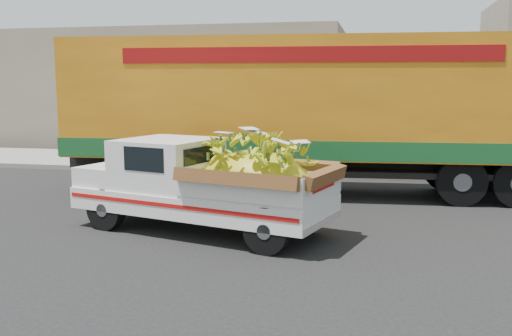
# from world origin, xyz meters

# --- Properties ---
(ground) EXTENTS (100.00, 100.00, 0.00)m
(ground) POSITION_xyz_m (0.00, 0.00, 0.00)
(ground) COLOR black
(ground) RESTS_ON ground
(curb) EXTENTS (60.00, 0.25, 0.15)m
(curb) POSITION_xyz_m (0.00, 6.04, 0.07)
(curb) COLOR gray
(curb) RESTS_ON ground
(sidewalk) EXTENTS (60.00, 4.00, 0.14)m
(sidewalk) POSITION_xyz_m (0.00, 8.14, 0.07)
(sidewalk) COLOR gray
(sidewalk) RESTS_ON ground
(building_left) EXTENTS (18.00, 6.00, 5.00)m
(building_left) POSITION_xyz_m (-8.00, 14.04, 2.50)
(building_left) COLOR gray
(building_left) RESTS_ON ground
(pickup_truck) EXTENTS (5.08, 2.97, 1.68)m
(pickup_truck) POSITION_xyz_m (-0.22, -0.64, 0.90)
(pickup_truck) COLOR black
(pickup_truck) RESTS_ON ground
(semi_trailer) EXTENTS (12.04, 3.35, 3.80)m
(semi_trailer) POSITION_xyz_m (0.87, 3.59, 2.12)
(semi_trailer) COLOR black
(semi_trailer) RESTS_ON ground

